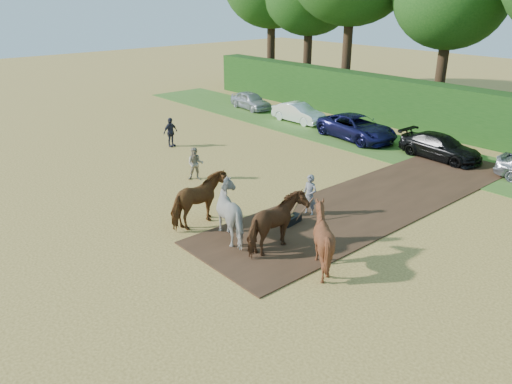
{
  "coord_description": "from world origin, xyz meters",
  "views": [
    {
      "loc": [
        12.8,
        -9.44,
        8.13
      ],
      "look_at": [
        0.11,
        1.51,
        1.4
      ],
      "focal_mm": 35.0,
      "sensor_mm": 36.0,
      "label": 1
    }
  ],
  "objects_px": {
    "spectator_near": "(195,164)",
    "parked_cars": "(457,151)",
    "spectator_far": "(171,132)",
    "plough_team": "(258,218)"
  },
  "relations": [
    {
      "from": "spectator_far",
      "to": "plough_team",
      "type": "bearing_deg",
      "value": -118.03
    },
    {
      "from": "spectator_far",
      "to": "parked_cars",
      "type": "bearing_deg",
      "value": -62.24
    },
    {
      "from": "spectator_far",
      "to": "spectator_near",
      "type": "bearing_deg",
      "value": -120.1
    },
    {
      "from": "spectator_near",
      "to": "spectator_far",
      "type": "distance_m",
      "value": 5.75
    },
    {
      "from": "spectator_near",
      "to": "spectator_far",
      "type": "xyz_separation_m",
      "value": [
        -5.39,
        2.0,
        0.05
      ]
    },
    {
      "from": "spectator_far",
      "to": "parked_cars",
      "type": "xyz_separation_m",
      "value": [
        12.13,
        9.3,
        -0.15
      ]
    },
    {
      "from": "spectator_near",
      "to": "parked_cars",
      "type": "distance_m",
      "value": 13.16
    },
    {
      "from": "plough_team",
      "to": "parked_cars",
      "type": "distance_m",
      "value": 13.3
    },
    {
      "from": "spectator_near",
      "to": "parked_cars",
      "type": "bearing_deg",
      "value": 7.91
    },
    {
      "from": "plough_team",
      "to": "parked_cars",
      "type": "height_order",
      "value": "plough_team"
    }
  ]
}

